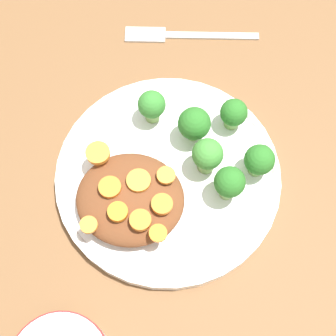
% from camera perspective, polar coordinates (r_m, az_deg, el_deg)
% --- Properties ---
extents(ground_plane, '(4.00, 4.00, 0.00)m').
position_cam_1_polar(ground_plane, '(0.55, -0.00, -1.30)').
color(ground_plane, brown).
extents(plate, '(0.26, 0.26, 0.02)m').
position_cam_1_polar(plate, '(0.54, -0.00, -0.86)').
color(plate, white).
rests_on(plate, ground_plane).
extents(stew_mound, '(0.12, 0.11, 0.03)m').
position_cam_1_polar(stew_mound, '(0.51, -4.63, -3.75)').
color(stew_mound, brown).
rests_on(stew_mound, plate).
extents(broccoli_floret_0, '(0.04, 0.04, 0.05)m').
position_cam_1_polar(broccoli_floret_0, '(0.53, 3.22, 5.37)').
color(broccoli_floret_0, '#7FA85B').
rests_on(broccoli_floret_0, plate).
extents(broccoli_floret_1, '(0.03, 0.03, 0.05)m').
position_cam_1_polar(broccoli_floret_1, '(0.51, 4.82, 1.53)').
color(broccoli_floret_1, '#759E51').
rests_on(broccoli_floret_1, plate).
extents(broccoli_floret_2, '(0.03, 0.03, 0.05)m').
position_cam_1_polar(broccoli_floret_2, '(0.52, 11.05, 0.89)').
color(broccoli_floret_2, '#759E51').
rests_on(broccoli_floret_2, plate).
extents(broccoli_floret_3, '(0.03, 0.03, 0.05)m').
position_cam_1_polar(broccoli_floret_3, '(0.54, -1.99, 7.59)').
color(broccoli_floret_3, '#759E51').
rests_on(broccoli_floret_3, plate).
extents(broccoli_floret_4, '(0.03, 0.03, 0.05)m').
position_cam_1_polar(broccoli_floret_4, '(0.50, 7.48, -1.83)').
color(broccoli_floret_4, '#7FA85B').
rests_on(broccoli_floret_4, plate).
extents(broccoli_floret_5, '(0.03, 0.03, 0.04)m').
position_cam_1_polar(broccoli_floret_5, '(0.55, 7.99, 6.58)').
color(broccoli_floret_5, '#759E51').
rests_on(broccoli_floret_5, plate).
extents(carrot_slice_0, '(0.02, 0.02, 0.01)m').
position_cam_1_polar(carrot_slice_0, '(0.49, -6.14, -5.33)').
color(carrot_slice_0, orange).
rests_on(carrot_slice_0, stew_mound).
extents(carrot_slice_1, '(0.02, 0.02, 0.00)m').
position_cam_1_polar(carrot_slice_1, '(0.50, -0.37, -0.87)').
color(carrot_slice_1, orange).
rests_on(carrot_slice_1, stew_mound).
extents(carrot_slice_2, '(0.02, 0.02, 0.00)m').
position_cam_1_polar(carrot_slice_2, '(0.49, -9.65, -6.85)').
color(carrot_slice_2, orange).
rests_on(carrot_slice_2, stew_mound).
extents(carrot_slice_3, '(0.03, 0.03, 0.01)m').
position_cam_1_polar(carrot_slice_3, '(0.51, -8.61, 1.55)').
color(carrot_slice_3, orange).
rests_on(carrot_slice_3, stew_mound).
extents(carrot_slice_4, '(0.02, 0.02, 0.01)m').
position_cam_1_polar(carrot_slice_4, '(0.50, -7.09, -2.33)').
color(carrot_slice_4, orange).
rests_on(carrot_slice_4, stew_mound).
extents(carrot_slice_5, '(0.03, 0.03, 0.00)m').
position_cam_1_polar(carrot_slice_5, '(0.50, -3.60, -1.54)').
color(carrot_slice_5, orange).
rests_on(carrot_slice_5, stew_mound).
extents(carrot_slice_6, '(0.02, 0.02, 0.01)m').
position_cam_1_polar(carrot_slice_6, '(0.49, -0.83, -4.42)').
color(carrot_slice_6, orange).
rests_on(carrot_slice_6, stew_mound).
extents(carrot_slice_7, '(0.02, 0.02, 0.00)m').
position_cam_1_polar(carrot_slice_7, '(0.48, -1.06, -7.97)').
color(carrot_slice_7, orange).
rests_on(carrot_slice_7, stew_mound).
extents(carrot_slice_8, '(0.02, 0.02, 0.01)m').
position_cam_1_polar(carrot_slice_8, '(0.48, -3.39, -6.36)').
color(carrot_slice_8, orange).
rests_on(carrot_slice_8, stew_mound).
extents(fork, '(0.18, 0.04, 0.01)m').
position_cam_1_polar(fork, '(0.65, 1.24, 15.96)').
color(fork, silver).
rests_on(fork, ground_plane).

